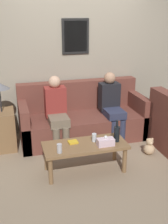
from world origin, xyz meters
TOP-DOWN VIEW (x-y plane):
  - ground_plane at (0.00, 0.00)m, footprint 16.00×16.00m
  - wall_back at (0.00, 1.01)m, footprint 9.00×0.08m
  - couch_main at (0.00, 0.54)m, footprint 2.16×0.90m
  - coffee_table at (-0.27, -0.59)m, footprint 1.15×0.49m
  - side_table_with_lamp at (-1.40, 0.45)m, footprint 0.50×0.50m
  - wine_bottle at (0.18, -0.61)m, footprint 0.08×0.08m
  - drinking_glass at (-0.12, -0.53)m, footprint 0.06×0.06m
  - book_stack at (-0.42, -0.50)m, footprint 0.13×0.12m
  - soda_can at (-0.65, -0.73)m, footprint 0.07×0.07m
  - tissue_box at (-0.01, -0.69)m, footprint 0.23×0.12m
  - person_left at (-0.48, 0.32)m, footprint 0.34×0.60m
  - person_right at (0.48, 0.38)m, footprint 0.34×0.62m
  - teddy_bear at (0.83, -0.40)m, footprint 0.17×0.17m

SIDE VIEW (x-z plane):
  - ground_plane at x=0.00m, z-range 0.00..0.00m
  - teddy_bear at x=0.83m, z-range -0.02..0.26m
  - couch_main at x=0.00m, z-range -0.15..0.80m
  - coffee_table at x=-0.27m, z-range 0.15..0.56m
  - side_table_with_lamp at x=-1.40m, z-range -0.19..0.91m
  - book_stack at x=-0.42m, z-range 0.41..0.44m
  - tissue_box at x=-0.01m, z-range 0.39..0.54m
  - drinking_glass at x=-0.12m, z-range 0.41..0.53m
  - soda_can at x=-0.65m, z-range 0.41..0.54m
  - wine_bottle at x=0.18m, z-range 0.38..0.69m
  - person_right at x=0.48m, z-range 0.05..1.18m
  - person_left at x=-0.48m, z-range 0.05..1.20m
  - wall_back at x=0.00m, z-range 0.00..2.60m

